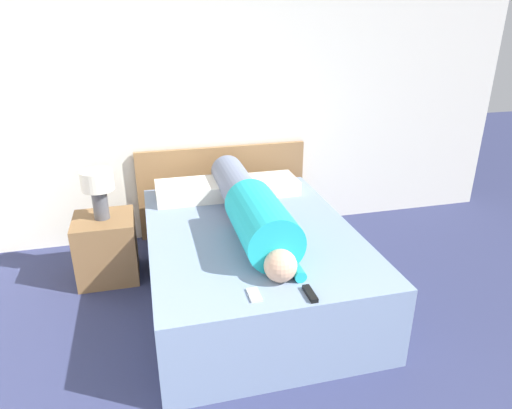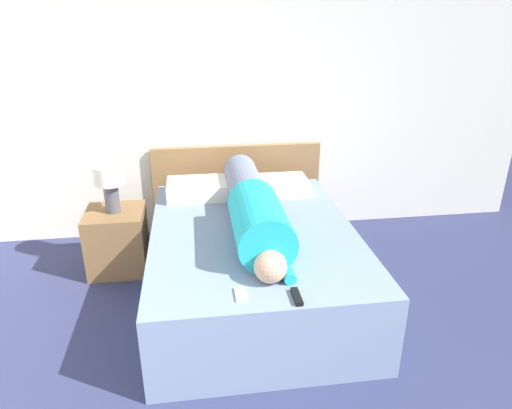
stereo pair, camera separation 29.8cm
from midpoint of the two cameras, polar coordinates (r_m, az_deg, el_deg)
name	(u,v)px [view 1 (the left image)]	position (r m, az deg, el deg)	size (l,w,h in m)	color
wall_back	(205,93)	(4.09, -8.57, 13.55)	(5.82, 0.06, 2.60)	silver
bed	(251,262)	(3.34, -3.19, -7.31)	(1.43, 1.93, 0.53)	#7589A8
headboard	(223,190)	(4.27, -6.15, 1.76)	(1.55, 0.04, 0.83)	olive
nightstand	(107,248)	(3.80, -20.34, -5.13)	(0.45, 0.44, 0.51)	brown
table_lamp	(98,187)	(3.60, -21.43, 2.04)	(0.24, 0.24, 0.38)	#4C4C51
person_lying	(251,208)	(3.17, -3.30, -0.51)	(0.35, 1.70, 0.35)	tan
pillow_near_headboard	(190,191)	(3.78, -10.56, 1.62)	(0.54, 0.36, 0.13)	silver
pillow_second	(266,185)	(3.87, -0.95, 2.41)	(0.51, 0.36, 0.12)	silver
tv_remote	(310,294)	(2.50, 3.35, -11.16)	(0.04, 0.15, 0.02)	black
cell_phone	(254,295)	(2.51, -3.68, -11.30)	(0.06, 0.13, 0.01)	#B2B7BC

